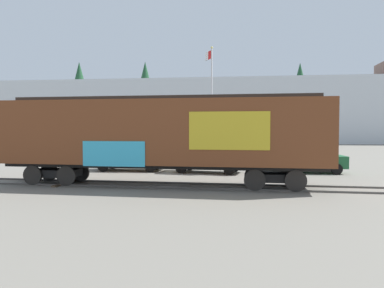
# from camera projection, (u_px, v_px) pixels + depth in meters

# --- Properties ---
(ground_plane) EXTENTS (260.00, 260.00, 0.00)m
(ground_plane) POSITION_uv_depth(u_px,v_px,m) (163.00, 186.00, 16.99)
(ground_plane) COLOR slate
(track) EXTENTS (60.02, 3.72, 0.08)m
(track) POSITION_uv_depth(u_px,v_px,m) (120.00, 184.00, 17.31)
(track) COLOR #4C4742
(track) RESTS_ON ground_plane
(freight_car) EXTENTS (15.19, 3.21, 4.18)m
(freight_car) POSITION_uv_depth(u_px,v_px,m) (160.00, 134.00, 16.90)
(freight_car) COLOR brown
(freight_car) RESTS_ON ground_plane
(flagpole) EXTENTS (0.71, 1.23, 9.07)m
(flagpole) POSITION_uv_depth(u_px,v_px,m) (211.00, 92.00, 28.84)
(flagpole) COLOR silver
(flagpole) RESTS_ON ground_plane
(hillside) EXTENTS (119.00, 35.11, 16.44)m
(hillside) POSITION_uv_depth(u_px,v_px,m) (223.00, 114.00, 81.42)
(hillside) COLOR silver
(hillside) RESTS_ON ground_plane
(parked_car_tan) EXTENTS (4.44, 2.00, 1.62)m
(parked_car_tan) POSITION_uv_depth(u_px,v_px,m) (130.00, 157.00, 23.19)
(parked_car_tan) COLOR #9E8966
(parked_car_tan) RESTS_ON ground_plane
(parked_car_silver) EXTENTS (4.53, 2.56, 1.69)m
(parked_car_silver) POSITION_uv_depth(u_px,v_px,m) (207.00, 158.00, 22.10)
(parked_car_silver) COLOR #B7BABF
(parked_car_silver) RESTS_ON ground_plane
(parked_car_green) EXTENTS (4.34, 2.04, 1.71)m
(parked_car_green) POSITION_uv_depth(u_px,v_px,m) (307.00, 158.00, 21.96)
(parked_car_green) COLOR #1E5933
(parked_car_green) RESTS_ON ground_plane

